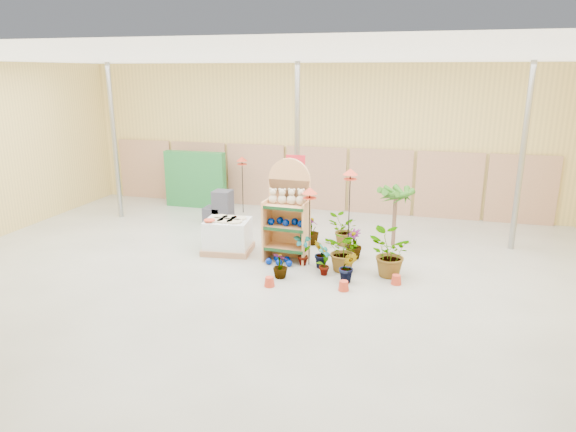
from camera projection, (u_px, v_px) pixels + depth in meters
name	position (u px, v px, depth m)	size (l,w,h in m)	color
room	(268.00, 168.00, 11.15)	(15.20, 12.10, 4.70)	gray
display_shelf	(288.00, 214.00, 11.82)	(1.02, 0.68, 2.36)	tan
teddy_bears	(288.00, 198.00, 11.60)	(0.87, 0.23, 0.37)	beige
gazing_balls_shelf	(286.00, 222.00, 11.73)	(0.87, 0.30, 0.16)	#001B89
gazing_balls_floor	(280.00, 261.00, 11.71)	(0.63, 0.39, 0.15)	#001B89
pallet_stack	(228.00, 236.00, 12.42)	(1.23, 1.06, 0.85)	#9B6F52
charcoal_planters	(220.00, 210.00, 14.66)	(0.80, 0.50, 1.00)	#2A2A32
trellis_stock	(195.00, 180.00, 16.45)	(2.00, 0.30, 1.80)	#1F6A30
offer_sign	(296.00, 179.00, 13.22)	(0.50, 0.08, 2.20)	gray
bird_table_front	(310.00, 193.00, 11.26)	(0.34, 0.34, 1.80)	black
bird_table_right	(350.00, 175.00, 11.47)	(0.34, 0.34, 2.16)	black
bird_table_back	(242.00, 161.00, 15.57)	(0.34, 0.34, 1.76)	black
palm	(396.00, 193.00, 12.64)	(0.70, 0.70, 1.60)	brown
potted_plant_0	(302.00, 249.00, 11.57)	(0.40, 0.27, 0.76)	#265E15
potted_plant_1	(321.00, 254.00, 11.39)	(0.37, 0.30, 0.67)	#265E15
potted_plant_2	(345.00, 251.00, 11.21)	(0.84, 0.73, 0.93)	#265E15
potted_plant_3	(353.00, 244.00, 12.00)	(0.40, 0.40, 0.71)	#265E15
potted_plant_6	(343.00, 230.00, 12.88)	(0.73, 0.63, 0.81)	#265E15
potted_plant_7	(280.00, 265.00, 10.89)	(0.31, 0.31, 0.56)	#265E15
potted_plant_8	(324.00, 260.00, 11.00)	(0.37, 0.25, 0.70)	#265E15
potted_plant_9	(348.00, 267.00, 10.63)	(0.38, 0.30, 0.68)	#265E15
potted_plant_10	(388.00, 254.00, 10.92)	(0.91, 0.79, 1.01)	#265E15
potted_plant_11	(311.00, 230.00, 12.99)	(0.41, 0.41, 0.73)	#265E15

